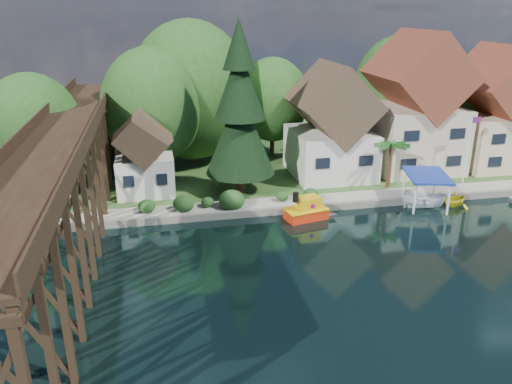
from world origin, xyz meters
TOP-DOWN VIEW (x-y plane):
  - ground at (0.00, 0.00)m, footprint 140.00×140.00m
  - bank at (0.00, 34.00)m, footprint 140.00×52.00m
  - seawall at (4.00, 8.00)m, footprint 60.00×0.40m
  - promenade at (6.00, 9.30)m, footprint 50.00×2.60m
  - trestle_bridge at (-16.00, 5.17)m, footprint 4.12×44.18m
  - house_left at (7.00, 16.00)m, footprint 7.64×8.64m
  - house_center at (16.00, 16.50)m, footprint 8.65×9.18m
  - house_right at (25.00, 16.00)m, footprint 8.15×8.64m
  - shed at (-11.00, 14.50)m, footprint 5.09×5.40m
  - bg_trees at (1.00, 21.25)m, footprint 49.90×13.30m
  - shrubs at (-4.60, 9.26)m, footprint 15.76×2.47m
  - conifer at (-2.62, 12.68)m, footprint 6.15×6.15m
  - palm_tree at (11.17, 11.29)m, footprint 3.91×3.91m
  - flagpole at (18.71, 10.66)m, footprint 1.02×0.17m
  - tugboat at (1.82, 6.67)m, footprint 3.76×2.57m
  - boat_white_a at (2.76, 7.03)m, footprint 4.39×4.00m
  - boat_canopy at (12.43, 6.82)m, footprint 4.47×5.51m
  - boat_yellow at (15.44, 6.81)m, footprint 3.50×3.27m

SIDE VIEW (x-z plane):
  - ground at x=0.00m, z-range 0.00..0.00m
  - bank at x=0.00m, z-range 0.00..0.50m
  - seawall at x=4.00m, z-range 0.00..0.62m
  - boat_white_a at x=2.76m, z-range 0.00..0.75m
  - promenade at x=6.00m, z-range 0.50..0.56m
  - boat_yellow at x=15.44m, z-range 0.00..1.48m
  - tugboat at x=1.82m, z-range -0.50..1.99m
  - shrubs at x=-4.60m, z-range 0.38..2.08m
  - boat_canopy at x=12.43m, z-range -0.22..2.87m
  - shed at x=-11.00m, z-range -0.10..7.75m
  - palm_tree at x=11.17m, z-range 2.19..6.71m
  - flagpole at x=18.71m, z-range 1.24..7.77m
  - house_left at x=7.00m, z-range -0.37..10.65m
  - trestle_bridge at x=-16.00m, z-range 0.70..10.00m
  - house_right at x=25.00m, z-range -0.45..12.00m
  - house_center at x=16.00m, z-range -0.53..13.36m
  - bg_trees at x=1.00m, z-range 2.00..12.57m
  - conifer at x=-2.62m, z-range 0.22..15.35m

